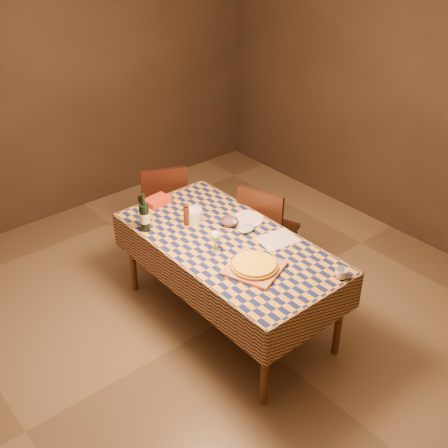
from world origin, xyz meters
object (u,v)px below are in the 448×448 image
object	(u,v)px
dining_table	(228,249)
chair_right	(265,227)
cutting_board	(254,268)
chair_far	(164,203)
white_plate	(248,219)
wine_bottle	(145,217)
pizza	(254,265)
bowl	(230,222)

from	to	relation	value
dining_table	chair_right	size ratio (longest dim) A/B	1.98
cutting_board	chair_far	xyz separation A→B (m)	(0.29, 1.56, -0.26)
white_plate	chair_far	bearing A→B (deg)	97.11
wine_bottle	chair_far	size ratio (longest dim) A/B	0.34
white_plate	pizza	bearing A→B (deg)	-128.21
chair_far	chair_right	xyz separation A→B (m)	(0.44, -0.92, 0.00)
dining_table	cutting_board	bearing A→B (deg)	-103.32
pizza	chair_far	xyz separation A→B (m)	(0.29, 1.56, -0.29)
bowl	pizza	bearing A→B (deg)	-114.22
dining_table	white_plate	xyz separation A→B (m)	(0.32, 0.14, 0.08)
white_plate	chair_right	bearing A→B (deg)	19.34
dining_table	white_plate	world-z (taller)	white_plate
dining_table	wine_bottle	distance (m)	0.70
white_plate	chair_far	xyz separation A→B (m)	(-0.13, 1.03, -0.25)
pizza	cutting_board	bearing A→B (deg)	0.00
pizza	white_plate	size ratio (longest dim) A/B	1.49
wine_bottle	chair_right	size ratio (longest dim) A/B	0.34
wine_bottle	chair_right	bearing A→B (deg)	-16.11
cutting_board	white_plate	world-z (taller)	cutting_board
cutting_board	white_plate	distance (m)	0.67
white_plate	chair_far	world-z (taller)	chair_far
bowl	wine_bottle	size ratio (longest dim) A/B	0.45
bowl	chair_right	size ratio (longest dim) A/B	0.15
chair_right	cutting_board	bearing A→B (deg)	-138.71
cutting_board	chair_far	bearing A→B (deg)	79.58
bowl	wine_bottle	xyz separation A→B (m)	(-0.56, 0.36, 0.10)
cutting_board	bowl	distance (m)	0.62
wine_bottle	pizza	bearing A→B (deg)	-72.11
dining_table	white_plate	size ratio (longest dim) A/B	7.22
pizza	bowl	xyz separation A→B (m)	(0.26, 0.57, -0.02)
dining_table	bowl	world-z (taller)	bowl
pizza	chair_right	world-z (taller)	chair_right
dining_table	cutting_board	xyz separation A→B (m)	(-0.09, -0.39, 0.09)
pizza	chair_far	world-z (taller)	chair_far
wine_bottle	bowl	bearing A→B (deg)	-33.15
wine_bottle	chair_far	distance (m)	0.93
wine_bottle	white_plate	xyz separation A→B (m)	(0.72, -0.40, -0.11)
chair_far	chair_right	distance (m)	1.02
dining_table	chair_far	bearing A→B (deg)	80.57
dining_table	pizza	bearing A→B (deg)	-103.32
dining_table	chair_right	distance (m)	0.70
bowl	white_plate	size ratio (longest dim) A/B	0.56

